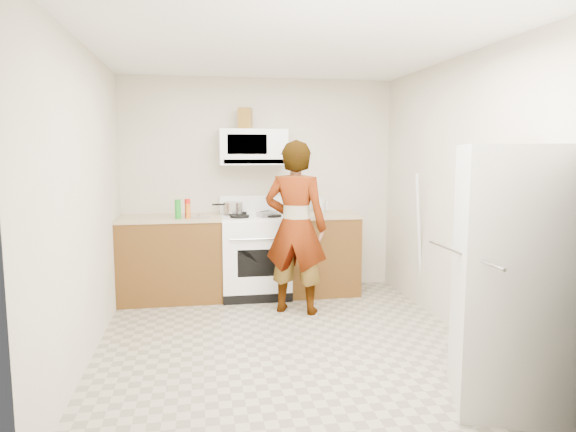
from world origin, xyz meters
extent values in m
plane|color=gray|center=(0.00, 0.00, 0.00)|extent=(3.60, 3.60, 0.00)
cube|color=beige|center=(0.00, 1.79, 1.25)|extent=(3.20, 0.02, 2.50)
cube|color=beige|center=(1.59, 0.00, 1.25)|extent=(0.02, 3.60, 2.50)
cube|color=brown|center=(-1.04, 1.49, 0.45)|extent=(1.12, 0.62, 0.90)
cube|color=tan|center=(-1.04, 1.49, 0.92)|extent=(1.14, 0.64, 0.03)
cube|color=brown|center=(0.68, 1.49, 0.45)|extent=(0.80, 0.62, 0.90)
cube|color=tan|center=(0.68, 1.49, 0.92)|extent=(0.82, 0.64, 0.03)
cube|color=white|center=(-0.10, 1.48, 0.45)|extent=(0.76, 0.65, 0.90)
cube|color=white|center=(-0.10, 1.48, 0.92)|extent=(0.76, 0.62, 0.03)
cube|color=white|center=(-0.10, 1.76, 1.03)|extent=(0.76, 0.08, 0.20)
cube|color=white|center=(-0.10, 1.61, 1.70)|extent=(0.76, 0.38, 0.40)
imported|color=tan|center=(0.25, 0.80, 0.88)|extent=(0.76, 0.65, 1.77)
cube|color=white|center=(1.27, -1.35, 0.85)|extent=(0.91, 0.91, 1.70)
cylinder|color=silver|center=(0.68, 1.60, 1.02)|extent=(0.16, 0.16, 0.16)
cube|color=brown|center=(-0.18, 1.63, 2.02)|extent=(0.18, 0.18, 0.24)
cylinder|color=#A8A9AC|center=(-0.33, 1.57, 1.01)|extent=(0.25, 0.25, 0.12)
cube|color=silver|center=(0.05, 1.35, 0.96)|extent=(0.29, 0.24, 0.05)
cylinder|color=red|center=(-0.84, 1.35, 1.04)|extent=(0.06, 0.06, 0.21)
cylinder|color=orange|center=(-0.84, 1.30, 1.01)|extent=(0.06, 0.06, 0.16)
cylinder|color=#18841E|center=(-0.94, 1.30, 1.04)|extent=(0.07, 0.07, 0.21)
cylinder|color=silver|center=(-0.73, 1.36, 0.94)|extent=(0.28, 0.28, 0.01)
cylinder|color=silver|center=(1.56, 0.74, 0.72)|extent=(0.23, 0.24, 1.42)
camera|label=1|loc=(-0.72, -4.26, 1.66)|focal=32.00mm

